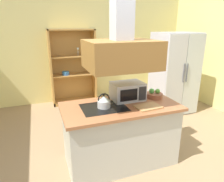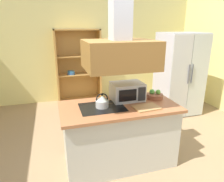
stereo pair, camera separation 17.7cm
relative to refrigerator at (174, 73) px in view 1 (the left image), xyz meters
name	(u,v)px [view 1 (the left image)]	position (x,y,z in m)	size (l,w,h in m)	color
ground_plane	(123,161)	(-1.85, -1.42, -0.90)	(7.80, 7.80, 0.00)	#917453
wall_back	(79,49)	(-1.85, 1.58, 0.45)	(6.00, 0.12, 2.70)	#E0D585
kitchen_island	(120,134)	(-1.88, -1.38, -0.45)	(1.62, 0.83, 0.90)	beige
range_hood	(121,45)	(-1.88, -1.38, 0.82)	(0.90, 0.70, 1.28)	olive
refrigerator	(174,73)	(0.00, 0.00, 0.00)	(0.90, 0.77, 1.81)	#B9B8C1
dish_cabinet	(73,71)	(-2.08, 1.37, -0.08)	(1.13, 0.40, 1.86)	#B5813E
kettle	(104,102)	(-2.13, -1.38, 0.08)	(0.18, 0.18, 0.20)	#B6B8B9
cutting_board	(148,107)	(-1.56, -1.58, 0.01)	(0.34, 0.24, 0.02)	tan
microwave	(128,91)	(-1.70, -1.20, 0.13)	(0.46, 0.35, 0.26)	#B7BABF
fruit_bowl	(154,95)	(-1.28, -1.27, 0.04)	(0.24, 0.24, 0.14)	brown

